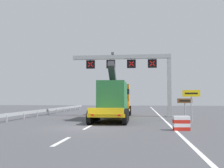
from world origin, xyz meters
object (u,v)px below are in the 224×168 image
at_px(crash_barrier_striped, 181,123).
at_px(overhead_lane_gantry, 134,67).
at_px(tourist_info_sign_brown, 185,104).
at_px(heavy_haul_truck_yellow, 116,99).
at_px(exit_sign_yellow, 191,98).

bearing_deg(crash_barrier_striped, overhead_lane_gantry, 105.21).
xyz_separation_m(overhead_lane_gantry, tourist_info_sign_brown, (4.90, -3.43, -4.04)).
xyz_separation_m(heavy_haul_truck_yellow, tourist_info_sign_brown, (6.78, -1.57, -0.48)).
distance_m(overhead_lane_gantry, crash_barrier_striped, 13.47).
height_order(overhead_lane_gantry, tourist_info_sign_brown, overhead_lane_gantry).
bearing_deg(overhead_lane_gantry, heavy_haul_truck_yellow, -135.35).
bearing_deg(exit_sign_yellow, crash_barrier_striped, -105.99).
bearing_deg(heavy_haul_truck_yellow, tourist_info_sign_brown, -13.01).
bearing_deg(exit_sign_yellow, overhead_lane_gantry, 131.76).
xyz_separation_m(overhead_lane_gantry, heavy_haul_truck_yellow, (-1.88, -1.86, -3.56)).
height_order(exit_sign_yellow, crash_barrier_striped, exit_sign_yellow).
xyz_separation_m(overhead_lane_gantry, crash_barrier_striped, (3.27, -12.03, -5.10)).
distance_m(tourist_info_sign_brown, crash_barrier_striped, 8.82).
bearing_deg(exit_sign_yellow, tourist_info_sign_brown, 94.82).
xyz_separation_m(exit_sign_yellow, tourist_info_sign_brown, (-0.19, 2.27, -0.57)).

